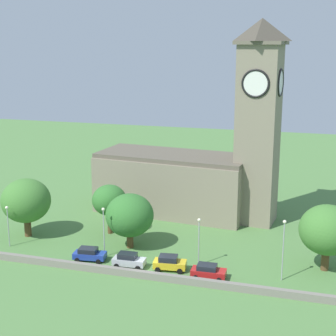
{
  "coord_description": "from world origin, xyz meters",
  "views": [
    {
      "loc": [
        19.83,
        -57.41,
        28.13
      ],
      "look_at": [
        -0.41,
        9.89,
        11.27
      ],
      "focal_mm": 54.98,
      "sensor_mm": 36.0,
      "label": 1
    }
  ],
  "objects": [
    {
      "name": "quay_barrier",
      "position": [
        0.0,
        -2.06,
        0.46
      ],
      "size": [
        54.26,
        0.7,
        0.92
      ],
      "primitive_type": "cube",
      "color": "gray",
      "rests_on": "ground"
    },
    {
      "name": "car_silver",
      "position": [
        -2.93,
        0.52,
        0.96
      ],
      "size": [
        4.3,
        2.23,
        1.91
      ],
      "color": "silver",
      "rests_on": "ground"
    },
    {
      "name": "tree_churchyard",
      "position": [
        -10.1,
        11.25,
        5.26
      ],
      "size": [
        5.21,
        5.21,
        7.65
      ],
      "color": "brown",
      "rests_on": "ground"
    },
    {
      "name": "tree_riverside_east",
      "position": [
        21.47,
        6.94,
        5.41
      ],
      "size": [
        7.11,
        7.11,
        8.65
      ],
      "color": "brown",
      "rests_on": "ground"
    },
    {
      "name": "streetlamp_west_end",
      "position": [
        -21.83,
        2.18,
        4.12
      ],
      "size": [
        0.44,
        0.44,
        6.04
      ],
      "color": "#9EA0A5",
      "rests_on": "ground"
    },
    {
      "name": "tree_by_tower",
      "position": [
        -21.53,
        6.62,
        5.55
      ],
      "size": [
        7.33,
        7.33,
        8.88
      ],
      "color": "brown",
      "rests_on": "ground"
    },
    {
      "name": "streetlamp_central",
      "position": [
        5.62,
        3.74,
        4.36
      ],
      "size": [
        0.44,
        0.44,
        6.45
      ],
      "color": "#9EA0A5",
      "rests_on": "ground"
    },
    {
      "name": "car_yellow",
      "position": [
        2.4,
        1.19,
        0.97
      ],
      "size": [
        4.38,
        2.74,
        1.92
      ],
      "color": "gold",
      "rests_on": "ground"
    },
    {
      "name": "ground_plane",
      "position": [
        0.0,
        15.0,
        0.0
      ],
      "size": [
        200.0,
        200.0,
        0.0
      ],
      "primitive_type": "plane",
      "color": "#517F42"
    },
    {
      "name": "tree_riverside_west",
      "position": [
        -5.13,
        6.82,
        4.8
      ],
      "size": [
        6.8,
        6.8,
        7.88
      ],
      "color": "brown",
      "rests_on": "ground"
    },
    {
      "name": "car_red",
      "position": [
        7.66,
        0.35,
        0.88
      ],
      "size": [
        4.35,
        2.38,
        1.74
      ],
      "color": "red",
      "rests_on": "ground"
    },
    {
      "name": "church",
      "position": [
        0.44,
        24.14,
        8.49
      ],
      "size": [
        31.39,
        13.41,
        32.08
      ],
      "color": "gray",
      "rests_on": "ground"
    },
    {
      "name": "car_blue",
      "position": [
        -8.75,
        1.02,
        0.87
      ],
      "size": [
        4.49,
        2.67,
        1.73
      ],
      "color": "#233D9E",
      "rests_on": "ground"
    },
    {
      "name": "streetlamp_west_mid",
      "position": [
        -7.34,
        2.8,
        4.65
      ],
      "size": [
        0.44,
        0.44,
        6.96
      ],
      "color": "#9EA0A5",
      "rests_on": "ground"
    },
    {
      "name": "streetlamp_east_mid",
      "position": [
        16.43,
        2.32,
        5.12
      ],
      "size": [
        0.44,
        0.44,
        7.78
      ],
      "color": "#9EA0A5",
      "rests_on": "ground"
    }
  ]
}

